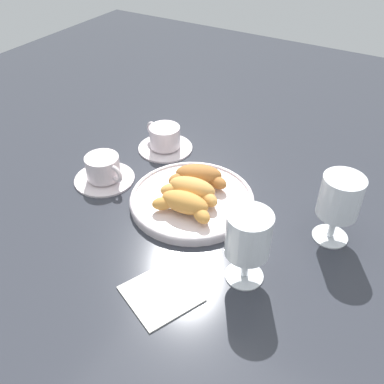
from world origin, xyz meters
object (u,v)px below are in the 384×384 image
coffee_cup_far (165,139)px  juice_glass_left (248,238)px  croissant_small (191,189)px  juice_glass_right (340,199)px  pastry_plate (192,199)px  croissant_large (198,176)px  folded_napkin (161,293)px  croissant_extra (184,204)px  coffee_cup_near (104,170)px

coffee_cup_far → juice_glass_left: bearing=141.6°
croissant_small → juice_glass_right: bearing=-169.6°
pastry_plate → croissant_large: (0.01, -0.05, 0.03)m
juice_glass_right → folded_napkin: bearing=54.3°
juice_glass_right → croissant_extra: bearing=20.4°
pastry_plate → croissant_large: 0.05m
coffee_cup_far → juice_glass_left: size_ratio=0.97×
croissant_extra → coffee_cup_far: bearing=-48.2°
croissant_small → juice_glass_right: juice_glass_right is taller
coffee_cup_near → juice_glass_right: (-0.49, -0.08, 0.07)m
croissant_extra → folded_napkin: croissant_extra is taller
coffee_cup_near → coffee_cup_far: bearing=-103.2°
croissant_extra → pastry_plate: bearing=-76.3°
coffee_cup_near → coffee_cup_far: same height
folded_napkin → juice_glass_right: bearing=-125.7°
croissant_extra → coffee_cup_near: (0.23, -0.02, -0.01)m
pastry_plate → croissant_extra: (-0.01, 0.05, 0.03)m
pastry_plate → croissant_extra: croissant_extra is taller
croissant_small → folded_napkin: (-0.08, 0.23, -0.04)m
coffee_cup_near → juice_glass_right: bearing=-171.0°
croissant_large → coffee_cup_near: croissant_large is taller
coffee_cup_far → juice_glass_right: size_ratio=0.97×
coffee_cup_far → folded_napkin: size_ratio=1.24×
pastry_plate → coffee_cup_far: 0.23m
coffee_cup_far → juice_glass_left: juice_glass_left is taller
juice_glass_left → folded_napkin: size_ratio=1.27×
juice_glass_left → juice_glass_right: 0.20m
coffee_cup_far → juice_glass_right: 0.47m
pastry_plate → juice_glass_right: (-0.28, -0.05, 0.08)m
coffee_cup_near → juice_glass_left: bearing=166.3°
croissant_small → juice_glass_left: bearing=145.8°
croissant_large → juice_glass_right: (-0.29, -0.00, 0.05)m
croissant_small → coffee_cup_far: (0.17, -0.16, -0.01)m
croissant_extra → coffee_cup_near: bearing=-5.5°
coffee_cup_far → juice_glass_left: 0.45m
pastry_plate → croissant_large: size_ratio=2.07×
juice_glass_right → pastry_plate: bearing=9.7°
pastry_plate → croissant_large: croissant_large is taller
coffee_cup_far → folded_napkin: (-0.25, 0.39, -0.02)m
coffee_cup_near → croissant_large: bearing=-159.6°
croissant_large → juice_glass_left: size_ratio=0.90×
coffee_cup_near → coffee_cup_far: size_ratio=1.00×
croissant_large → coffee_cup_far: bearing=-33.9°
croissant_extra → croissant_large: bearing=-76.4°
folded_napkin → juice_glass_left: bearing=-133.5°
croissant_large → juice_glass_left: (-0.19, 0.17, 0.05)m
pastry_plate → coffee_cup_near: 0.22m
juice_glass_left → juice_glass_right: bearing=-119.9°
croissant_large → croissant_extra: 0.10m
croissant_large → croissant_extra: same height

